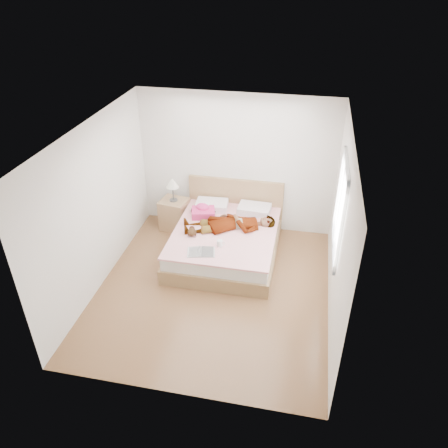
% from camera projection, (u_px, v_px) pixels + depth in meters
% --- Properties ---
extents(ground, '(4.00, 4.00, 0.00)m').
position_uv_depth(ground, '(213.00, 289.00, 6.97)').
color(ground, '#4F3218').
rests_on(ground, ground).
extents(woman, '(1.73, 1.08, 0.22)m').
position_uv_depth(woman, '(230.00, 221.00, 7.54)').
color(woman, white).
rests_on(woman, bed).
extents(hair, '(0.59, 0.67, 0.09)m').
position_uv_depth(hair, '(204.00, 209.00, 8.05)').
color(hair, black).
rests_on(hair, bed).
extents(phone, '(0.07, 0.09, 0.05)m').
position_uv_depth(phone, '(207.00, 204.00, 7.93)').
color(phone, silver).
rests_on(phone, bed).
extents(room_shell, '(4.00, 4.00, 4.00)m').
position_uv_depth(room_shell, '(340.00, 209.00, 6.13)').
color(room_shell, white).
rests_on(room_shell, ground).
extents(bed, '(1.80, 2.08, 1.00)m').
position_uv_depth(bed, '(226.00, 239.00, 7.69)').
color(bed, olive).
rests_on(bed, ground).
extents(towel, '(0.48, 0.42, 0.22)m').
position_uv_depth(towel, '(203.00, 211.00, 7.88)').
color(towel, '#D73A74').
rests_on(towel, bed).
extents(magazine, '(0.49, 0.38, 0.03)m').
position_uv_depth(magazine, '(201.00, 252.00, 6.94)').
color(magazine, silver).
rests_on(magazine, bed).
extents(coffee_mug, '(0.13, 0.09, 0.10)m').
position_uv_depth(coffee_mug, '(220.00, 243.00, 7.07)').
color(coffee_mug, white).
rests_on(coffee_mug, bed).
extents(plush_toy, '(0.19, 0.25, 0.13)m').
position_uv_depth(plush_toy, '(192.00, 231.00, 7.34)').
color(plush_toy, '#301D0D').
rests_on(plush_toy, bed).
extents(nightstand, '(0.56, 0.51, 1.06)m').
position_uv_depth(nightstand, '(174.00, 212.00, 8.35)').
color(nightstand, olive).
rests_on(nightstand, ground).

